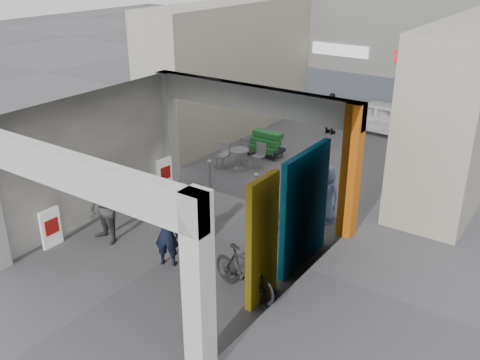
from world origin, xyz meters
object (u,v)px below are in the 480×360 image
Objects in this scene: produce_stand at (265,147)px; border_collie at (202,229)px; man_back_turned at (104,210)px; man_elderly at (327,194)px; bicycle_front at (284,226)px; bicycle_rear at (244,272)px; white_van at (388,118)px; man_crates at (331,114)px; man_with_dog at (166,234)px; cafe_set at (241,158)px.

border_collie is (1.84, -5.93, -0.07)m from produce_stand.
produce_stand is 7.45m from man_back_turned.
bicycle_front is at bearing -86.13° from man_elderly.
border_collie is at bearing -76.09° from produce_stand.
bicycle_rear is (0.38, -2.35, 0.05)m from bicycle_front.
man_elderly is at bearing -168.24° from white_van.
man_crates is 9.00m from bicycle_front.
man_elderly is 4.02m from bicycle_rear.
man_with_dog is 0.97× the size of man_crates.
man_elderly is at bearing 53.88° from man_back_turned.
man_with_dog reaches higher than border_collie.
bicycle_rear is (3.24, -10.88, -0.29)m from man_crates.
man_elderly is at bearing 71.68° from border_collie.
cafe_set is 1.30m from produce_stand.
bicycle_rear is 0.49× the size of white_van.
cafe_set is at bearing 73.13° from bicycle_front.
bicycle_front is (2.86, -8.53, -0.34)m from man_crates.
border_collie is 9.60m from man_crates.
bicycle_rear is (0.06, -4.01, -0.26)m from man_elderly.
cafe_set is 6.40m from man_with_dog.
bicycle_front is at bearing 49.42° from border_collie.
produce_stand is 6.21m from border_collie.
produce_stand is 0.82× the size of man_elderly.
bicycle_rear is (4.20, -5.99, 0.24)m from cafe_set.
bicycle_rear is at bearing -144.15° from bicycle_front.
border_collie is 0.43× the size of man_elderly.
man_elderly reaches higher than produce_stand.
cafe_set is 5.28m from bicycle_front.
bicycle_rear is (4.08, 0.15, -0.37)m from man_back_turned.
border_collie is 0.38× the size of man_back_turned.
produce_stand is at bearing -99.21° from man_with_dog.
bicycle_front is (-0.32, -1.66, -0.31)m from man_elderly.
cafe_set is 0.84× the size of man_crates.
bicycle_front is (3.70, 2.51, -0.42)m from man_back_turned.
border_collie is 2.49m from man_back_turned.
bicycle_rear reaches higher than cafe_set.
man_back_turned reaches higher than border_collie.
man_with_dog is 2.98m from bicycle_front.
produce_stand is at bearing 82.55° from cafe_set.
border_collie is 0.38× the size of bicycle_rear.
border_collie is (2.01, -4.64, -0.02)m from cafe_set.
bicycle_rear reaches higher than produce_stand.
man_crates reaches higher than man_elderly.
man_back_turned is at bearing -20.67° from man_with_dog.
produce_stand is 1.90× the size of border_collie.
border_collie is 10.95m from white_van.
man_crates reaches higher than produce_stand.
bicycle_front is at bearing 42.00° from man_back_turned.
bicycle_front is at bearing -56.77° from produce_stand.
cafe_set is 5.01m from man_crates.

